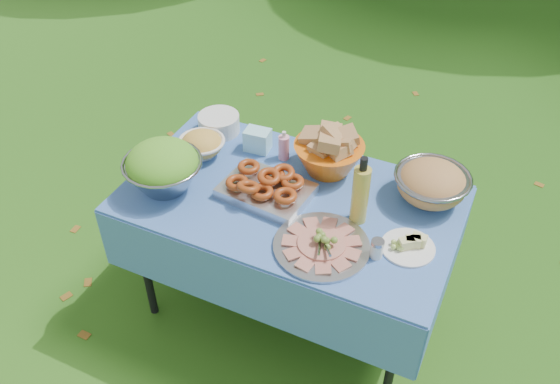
{
  "coord_description": "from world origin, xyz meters",
  "views": [
    {
      "loc": [
        0.8,
        -1.8,
        2.48
      ],
      "look_at": [
        -0.05,
        0.0,
        0.78
      ],
      "focal_mm": 38.0,
      "sensor_mm": 36.0,
      "label": 1
    }
  ],
  "objects_px": {
    "charcuterie_platter": "(322,239)",
    "oil_bottle": "(361,190)",
    "salad_bowl": "(163,167)",
    "pasta_bowl_steel": "(432,183)",
    "bread_bowl": "(329,151)",
    "picnic_table": "(289,257)",
    "plate_stack": "(219,123)"
  },
  "relations": [
    {
      "from": "picnic_table",
      "to": "oil_bottle",
      "type": "xyz_separation_m",
      "value": [
        0.32,
        -0.01,
        0.54
      ]
    },
    {
      "from": "charcuterie_platter",
      "to": "oil_bottle",
      "type": "relative_size",
      "value": 1.21
    },
    {
      "from": "pasta_bowl_steel",
      "to": "plate_stack",
      "type": "bearing_deg",
      "value": 176.82
    },
    {
      "from": "plate_stack",
      "to": "pasta_bowl_steel",
      "type": "distance_m",
      "value": 1.09
    },
    {
      "from": "charcuterie_platter",
      "to": "oil_bottle",
      "type": "xyz_separation_m",
      "value": [
        0.08,
        0.22,
        0.12
      ]
    },
    {
      "from": "salad_bowl",
      "to": "picnic_table",
      "type": "bearing_deg",
      "value": 17.84
    },
    {
      "from": "charcuterie_platter",
      "to": "plate_stack",
      "type": "bearing_deg",
      "value": 145.19
    },
    {
      "from": "pasta_bowl_steel",
      "to": "oil_bottle",
      "type": "xyz_separation_m",
      "value": [
        -0.24,
        -0.26,
        0.07
      ]
    },
    {
      "from": "pasta_bowl_steel",
      "to": "charcuterie_platter",
      "type": "xyz_separation_m",
      "value": [
        -0.31,
        -0.48,
        -0.04
      ]
    },
    {
      "from": "salad_bowl",
      "to": "charcuterie_platter",
      "type": "height_order",
      "value": "salad_bowl"
    },
    {
      "from": "salad_bowl",
      "to": "plate_stack",
      "type": "xyz_separation_m",
      "value": [
        -0.0,
        0.49,
        -0.07
      ]
    },
    {
      "from": "salad_bowl",
      "to": "bread_bowl",
      "type": "height_order",
      "value": "salad_bowl"
    },
    {
      "from": "plate_stack",
      "to": "pasta_bowl_steel",
      "type": "bearing_deg",
      "value": -3.18
    },
    {
      "from": "picnic_table",
      "to": "oil_bottle",
      "type": "height_order",
      "value": "oil_bottle"
    },
    {
      "from": "bread_bowl",
      "to": "oil_bottle",
      "type": "relative_size",
      "value": 1.0
    },
    {
      "from": "picnic_table",
      "to": "bread_bowl",
      "type": "bearing_deg",
      "value": 73.23
    },
    {
      "from": "bread_bowl",
      "to": "pasta_bowl_steel",
      "type": "xyz_separation_m",
      "value": [
        0.48,
        -0.0,
        -0.02
      ]
    },
    {
      "from": "picnic_table",
      "to": "bread_bowl",
      "type": "distance_m",
      "value": 0.56
    },
    {
      "from": "picnic_table",
      "to": "bread_bowl",
      "type": "relative_size",
      "value": 4.5
    },
    {
      "from": "picnic_table",
      "to": "charcuterie_platter",
      "type": "relative_size",
      "value": 3.72
    },
    {
      "from": "plate_stack",
      "to": "oil_bottle",
      "type": "bearing_deg",
      "value": -20.8
    },
    {
      "from": "picnic_table",
      "to": "oil_bottle",
      "type": "distance_m",
      "value": 0.63
    },
    {
      "from": "plate_stack",
      "to": "salad_bowl",
      "type": "bearing_deg",
      "value": -89.93
    },
    {
      "from": "plate_stack",
      "to": "charcuterie_platter",
      "type": "relative_size",
      "value": 0.53
    },
    {
      "from": "charcuterie_platter",
      "to": "oil_bottle",
      "type": "bearing_deg",
      "value": 70.68
    },
    {
      "from": "pasta_bowl_steel",
      "to": "bread_bowl",
      "type": "bearing_deg",
      "value": 179.8
    },
    {
      "from": "picnic_table",
      "to": "plate_stack",
      "type": "height_order",
      "value": "plate_stack"
    },
    {
      "from": "salad_bowl",
      "to": "pasta_bowl_steel",
      "type": "distance_m",
      "value": 1.17
    },
    {
      "from": "plate_stack",
      "to": "oil_bottle",
      "type": "distance_m",
      "value": 0.92
    },
    {
      "from": "salad_bowl",
      "to": "plate_stack",
      "type": "distance_m",
      "value": 0.49
    },
    {
      "from": "plate_stack",
      "to": "bread_bowl",
      "type": "height_order",
      "value": "bread_bowl"
    },
    {
      "from": "picnic_table",
      "to": "plate_stack",
      "type": "bearing_deg",
      "value": 149.43
    }
  ]
}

